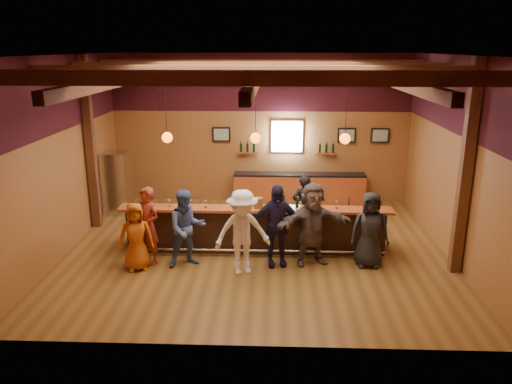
% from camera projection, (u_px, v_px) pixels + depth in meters
% --- Properties ---
extents(room, '(9.04, 9.00, 4.52)m').
position_uv_depth(room, '(256.00, 115.00, 11.10)').
color(room, brown).
rests_on(room, ground).
extents(bar_counter, '(6.30, 1.07, 1.11)m').
position_uv_depth(bar_counter, '(256.00, 227.00, 11.95)').
color(bar_counter, black).
rests_on(bar_counter, ground).
extents(back_bar_cabinet, '(4.00, 0.52, 0.95)m').
position_uv_depth(back_bar_cabinet, '(299.00, 188.00, 15.34)').
color(back_bar_cabinet, '#9C3F1C').
rests_on(back_bar_cabinet, ground).
extents(window, '(0.95, 0.09, 0.95)m').
position_uv_depth(window, '(287.00, 136.00, 15.13)').
color(window, silver).
rests_on(window, room).
extents(framed_pictures, '(5.35, 0.05, 0.45)m').
position_uv_depth(framed_pictures, '(316.00, 135.00, 15.07)').
color(framed_pictures, black).
rests_on(framed_pictures, room).
extents(wine_shelves, '(3.00, 0.18, 0.30)m').
position_uv_depth(wine_shelves, '(287.00, 151.00, 15.18)').
color(wine_shelves, '#9C3F1C').
rests_on(wine_shelves, room).
extents(pendant_lights, '(4.24, 0.24, 1.37)m').
position_uv_depth(pendant_lights, '(255.00, 138.00, 11.19)').
color(pendant_lights, black).
rests_on(pendant_lights, room).
extents(stainless_fridge, '(0.70, 0.70, 1.80)m').
position_uv_depth(stainless_fridge, '(117.00, 183.00, 14.34)').
color(stainless_fridge, silver).
rests_on(stainless_fridge, ground).
extents(customer_orange, '(0.85, 0.70, 1.50)m').
position_uv_depth(customer_orange, '(136.00, 237.00, 10.71)').
color(customer_orange, '#C35612').
rests_on(customer_orange, ground).
extents(customer_redvest, '(0.77, 0.70, 1.76)m').
position_uv_depth(customer_redvest, '(148.00, 226.00, 10.98)').
color(customer_redvest, '#99311B').
rests_on(customer_redvest, ground).
extents(customer_denim, '(1.03, 0.92, 1.73)m').
position_uv_depth(customer_denim, '(187.00, 228.00, 10.87)').
color(customer_denim, '#485E90').
rests_on(customer_denim, ground).
extents(customer_white, '(1.34, 1.00, 1.85)m').
position_uv_depth(customer_white, '(242.00, 232.00, 10.48)').
color(customer_white, white).
rests_on(customer_white, ground).
extents(customer_navy, '(1.15, 0.65, 1.85)m').
position_uv_depth(customer_navy, '(276.00, 226.00, 10.87)').
color(customer_navy, '#1F1932').
rests_on(customer_navy, ground).
extents(customer_brown, '(1.82, 1.05, 1.87)m').
position_uv_depth(customer_brown, '(312.00, 224.00, 10.93)').
color(customer_brown, '#63534F').
rests_on(customer_brown, ground).
extents(customer_dark, '(0.84, 0.56, 1.69)m').
position_uv_depth(customer_dark, '(370.00, 230.00, 10.85)').
color(customer_dark, black).
rests_on(customer_dark, ground).
extents(bartender, '(0.68, 0.56, 1.61)m').
position_uv_depth(bartender, '(303.00, 207.00, 12.55)').
color(bartender, black).
rests_on(bartender, ground).
extents(ice_bucket, '(0.22, 0.22, 0.24)m').
position_uv_depth(ice_bucket, '(258.00, 203.00, 11.45)').
color(ice_bucket, brown).
rests_on(ice_bucket, bar_counter).
extents(bottle_a, '(0.08, 0.08, 0.38)m').
position_uv_depth(bottle_a, '(283.00, 200.00, 11.55)').
color(bottle_a, black).
rests_on(bottle_a, bar_counter).
extents(bottle_b, '(0.07, 0.07, 0.33)m').
position_uv_depth(bottle_b, '(297.00, 202.00, 11.47)').
color(bottle_b, black).
rests_on(bottle_b, bar_counter).
extents(glass_a, '(0.08, 0.08, 0.19)m').
position_uv_depth(glass_a, '(149.00, 201.00, 11.54)').
color(glass_a, silver).
rests_on(glass_a, bar_counter).
extents(glass_b, '(0.08, 0.08, 0.18)m').
position_uv_depth(glass_b, '(169.00, 201.00, 11.55)').
color(glass_b, silver).
rests_on(glass_b, bar_counter).
extents(glass_c, '(0.08, 0.08, 0.18)m').
position_uv_depth(glass_c, '(191.00, 202.00, 11.49)').
color(glass_c, silver).
rests_on(glass_c, bar_counter).
extents(glass_d, '(0.08, 0.08, 0.18)m').
position_uv_depth(glass_d, '(206.00, 202.00, 11.45)').
color(glass_d, silver).
rests_on(glass_d, bar_counter).
extents(glass_e, '(0.08, 0.08, 0.18)m').
position_uv_depth(glass_e, '(241.00, 202.00, 11.42)').
color(glass_e, silver).
rests_on(glass_e, bar_counter).
extents(glass_f, '(0.08, 0.08, 0.19)m').
position_uv_depth(glass_f, '(301.00, 203.00, 11.36)').
color(glass_f, silver).
rests_on(glass_f, bar_counter).
extents(glass_g, '(0.07, 0.07, 0.17)m').
position_uv_depth(glass_g, '(307.00, 202.00, 11.47)').
color(glass_g, silver).
rests_on(glass_g, bar_counter).
extents(glass_h, '(0.08, 0.08, 0.19)m').
position_uv_depth(glass_h, '(337.00, 203.00, 11.41)').
color(glass_h, silver).
rests_on(glass_h, bar_counter).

